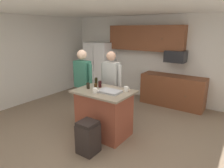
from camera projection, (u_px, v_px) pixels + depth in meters
floor at (106, 134)px, 4.32m from camera, size 7.04×7.04×0.00m
ceiling at (105, 6)px, 3.63m from camera, size 7.04×7.04×0.00m
back_wall at (159, 59)px, 6.19m from camera, size 6.40×0.10×2.60m
side_wall_left at (16, 61)px, 5.73m from camera, size 0.10×5.60×2.60m
cabinet_run_upper at (145, 38)px, 6.09m from camera, size 2.40×0.38×0.75m
cabinet_run_lower at (173, 91)px, 5.84m from camera, size 1.80×0.63×0.90m
refrigerator at (100, 67)px, 7.07m from camera, size 0.94×0.76×1.75m
microwave_over_range at (176, 56)px, 5.59m from camera, size 0.56×0.40×0.32m
kitchen_island at (104, 112)px, 4.19m from camera, size 1.17×0.84×0.98m
person_elder_center at (111, 81)px, 4.81m from camera, size 0.57×0.22×1.69m
person_host_foreground at (83, 80)px, 4.77m from camera, size 0.57×0.23×1.73m
glass_dark_ale at (96, 81)px, 4.47m from camera, size 0.06×0.06×0.16m
mug_ceramic_white at (95, 91)px, 3.88m from camera, size 0.13×0.09×0.11m
glass_stout_tall at (88, 86)px, 4.19m from camera, size 0.07×0.07×0.12m
glass_pilsner at (100, 84)px, 4.29m from camera, size 0.07×0.07×0.14m
glass_short_whisky at (96, 87)px, 4.03m from camera, size 0.07×0.07×0.15m
mug_blue_stoneware at (126, 89)px, 4.02m from camera, size 0.13×0.09×0.10m
serving_tray at (110, 91)px, 3.95m from camera, size 0.44×0.30×0.04m
trash_bin at (88, 137)px, 3.60m from camera, size 0.34×0.34×0.61m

